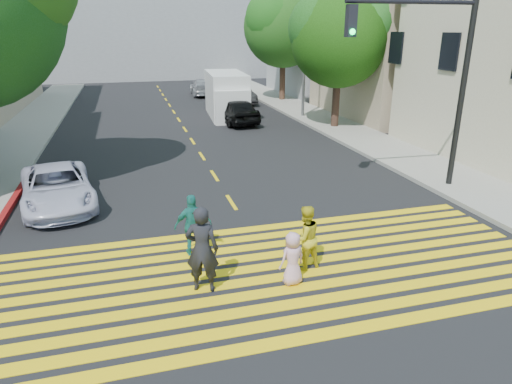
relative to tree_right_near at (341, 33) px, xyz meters
name	(u,v)px	position (x,y,z in m)	size (l,w,h in m)	color
ground	(294,301)	(-8.38, -15.97, -5.19)	(120.00, 120.00, 0.00)	black
sidewalk_left	(34,123)	(-16.88, 6.03, -5.12)	(3.00, 40.00, 0.15)	gray
sidewalk_right	(345,130)	(0.12, -0.97, -5.12)	(3.00, 60.00, 0.15)	gray
curb_red	(0,223)	(-15.28, -9.97, -5.11)	(0.20, 8.00, 0.16)	maroon
crosswalk	(276,272)	(-8.38, -14.69, -5.19)	(13.40, 5.30, 0.01)	yellow
lane_line	(176,116)	(-8.38, 6.53, -5.19)	(0.12, 34.40, 0.01)	yellow
building_right_tan	(415,35)	(6.62, 3.03, -0.19)	(10.00, 10.00, 10.00)	tan
building_right_grey	(340,33)	(6.62, 14.03, -0.19)	(10.00, 10.00, 10.00)	gray
backdrop_block	(148,23)	(-8.38, 32.03, 0.81)	(30.00, 8.00, 12.00)	gray
tree_right_near	(341,33)	(0.00, 0.00, 0.00)	(7.20, 7.00, 7.68)	#443124
tree_right_far	(284,22)	(0.45, 10.78, 0.63)	(7.62, 7.53, 8.63)	#4B281C
pedestrian_man	(202,249)	(-10.13, -14.99, -4.22)	(0.71, 0.47, 1.95)	black
pedestrian_woman	(305,238)	(-7.66, -14.68, -4.41)	(0.77, 0.60, 1.57)	gold
pedestrian_child	(292,259)	(-8.19, -15.27, -4.57)	(0.61, 0.39, 1.24)	#E0A8BF
pedestrian_extra	(193,225)	(-10.08, -13.27, -4.40)	(0.93, 0.39, 1.59)	#1D756F
white_sedan	(57,187)	(-13.78, -8.77, -4.56)	(2.09, 4.54, 1.26)	silver
dark_car_near	(235,110)	(-5.21, 3.00, -4.42)	(1.82, 4.54, 1.55)	black
silver_car	(203,87)	(-5.08, 15.69, -4.50)	(1.95, 4.80, 1.39)	#A6A7AF
dark_car_parked	(239,94)	(-3.18, 10.38, -4.49)	(1.49, 4.26, 1.40)	black
white_van	(227,96)	(-5.22, 5.20, -3.88)	(2.63, 6.02, 2.77)	silver
traffic_signal	(433,65)	(-1.73, -10.53, -0.92)	(4.50, 0.46, 6.60)	black
street_lamp	(302,22)	(-0.88, 3.53, 0.56)	(2.26, 0.25, 10.02)	gray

